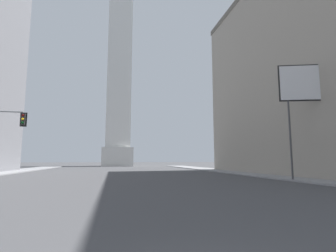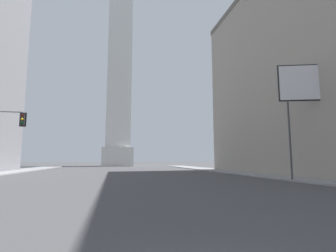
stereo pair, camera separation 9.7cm
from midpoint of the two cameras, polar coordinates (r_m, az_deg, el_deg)
The scene contains 3 objects.
sidewalk_right at distance 36.42m, azimuth 19.11°, elevation -9.93°, with size 5.00×95.21×0.15m, color gray.
obelisk at distance 88.51m, azimuth -10.49°, elevation 14.81°, with size 9.15×9.15×73.07m.
billboard_sign at distance 28.87m, azimuth 27.54°, elevation 7.53°, with size 4.70×1.62×11.22m.
Camera 1 is at (-1.35, -2.70, 1.99)m, focal length 28.00 mm.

